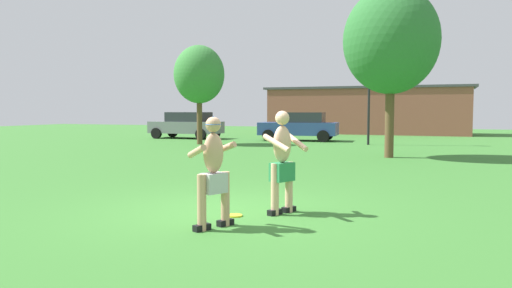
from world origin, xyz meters
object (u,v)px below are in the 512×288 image
(player_in_green, at_px, (282,159))
(tree_behind_players, at_px, (391,41))
(player_with_cap, at_px, (213,168))
(tree_right_field, at_px, (199,75))
(frisbee, at_px, (235,215))
(car_blue_far_end, at_px, (299,126))
(car_gray_near_post, at_px, (187,125))
(lamp_post, at_px, (369,69))

(player_in_green, distance_m, tree_behind_players, 11.04)
(player_with_cap, height_order, tree_right_field, tree_right_field)
(tree_right_field, bearing_deg, player_with_cap, -61.83)
(player_in_green, xyz_separation_m, frisbee, (-0.65, -0.48, -0.89))
(tree_behind_players, bearing_deg, tree_right_field, 159.16)
(car_blue_far_end, xyz_separation_m, tree_behind_players, (5.68, -8.15, 3.34))
(car_gray_near_post, bearing_deg, frisbee, -59.01)
(tree_behind_players, bearing_deg, lamp_post, 104.57)
(frisbee, xyz_separation_m, tree_behind_players, (1.30, 11.01, 4.15))
(player_in_green, distance_m, tree_right_field, 16.93)
(player_with_cap, distance_m, player_in_green, 1.46)
(lamp_post, xyz_separation_m, tree_behind_players, (1.63, -6.29, 0.47))
(player_in_green, height_order, tree_right_field, tree_right_field)
(frisbee, relative_size, lamp_post, 0.04)
(car_blue_far_end, distance_m, tree_right_field, 6.50)
(frisbee, height_order, car_blue_far_end, car_blue_far_end)
(lamp_post, bearing_deg, car_blue_far_end, 155.30)
(tree_right_field, bearing_deg, lamp_post, 18.47)
(car_blue_far_end, bearing_deg, player_with_cap, -77.55)
(car_blue_far_end, bearing_deg, frisbee, -77.11)
(lamp_post, distance_m, tree_behind_players, 6.51)
(frisbee, height_order, lamp_post, lamp_post)
(lamp_post, relative_size, tree_behind_players, 1.00)
(frisbee, relative_size, tree_right_field, 0.05)
(frisbee, relative_size, car_gray_near_post, 0.06)
(tree_right_field, distance_m, tree_behind_players, 10.25)
(frisbee, xyz_separation_m, car_gray_near_post, (-11.33, 18.86, 0.81))
(tree_behind_players, bearing_deg, player_with_cap, -96.12)
(tree_right_field, xyz_separation_m, tree_behind_players, (9.56, -3.64, 0.71))
(car_blue_far_end, bearing_deg, tree_behind_players, -55.11)
(tree_right_field, bearing_deg, player_in_green, -57.81)
(player_with_cap, relative_size, tree_right_field, 0.33)
(tree_behind_players, bearing_deg, frisbee, -96.72)
(car_blue_far_end, height_order, tree_right_field, tree_right_field)
(car_gray_near_post, distance_m, car_blue_far_end, 6.95)
(frisbee, distance_m, tree_right_field, 17.17)
(player_in_green, xyz_separation_m, car_blue_far_end, (-5.04, 18.68, -0.08))
(player_with_cap, relative_size, frisbee, 6.46)
(player_with_cap, height_order, player_in_green, player_in_green)
(player_in_green, height_order, car_gray_near_post, player_in_green)
(car_gray_near_post, height_order, tree_behind_players, tree_behind_players)
(car_gray_near_post, bearing_deg, player_in_green, -56.90)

